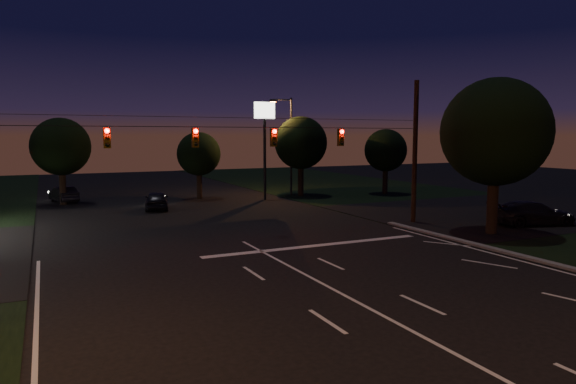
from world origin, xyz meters
TOP-DOWN VIEW (x-y plane):
  - ground at (0.00, 0.00)m, footprint 140.00×140.00m
  - cross_street_right at (20.00, 16.00)m, footprint 20.00×16.00m
  - stop_bar at (3.00, 11.50)m, footprint 12.00×0.50m
  - utility_pole_right at (12.00, 15.00)m, footprint 0.30×0.30m
  - signal_span at (-0.00, 14.96)m, footprint 24.00×0.40m
  - pole_sign_right at (8.00, 30.00)m, footprint 1.80×0.30m
  - street_light_right_far at (11.24, 32.00)m, footprint 2.20×0.35m
  - tree_right_near at (13.53, 10.17)m, footprint 6.00×6.00m
  - tree_far_b at (-7.98, 34.13)m, footprint 4.60×4.60m
  - tree_far_c at (3.02, 33.10)m, footprint 3.80×3.80m
  - tree_far_d at (12.02, 31.13)m, footprint 4.80×4.80m
  - tree_far_e at (20.02, 29.11)m, footprint 4.00×4.00m
  - car_oncoming_a at (-1.72, 27.98)m, footprint 2.44×4.36m
  - car_oncoming_b at (-7.93, 35.61)m, footprint 2.34×4.25m
  - car_cross at (17.98, 10.95)m, footprint 5.64×3.53m

SIDE VIEW (x-z plane):
  - ground at x=0.00m, z-range 0.00..0.00m
  - cross_street_right at x=20.00m, z-range -0.01..0.01m
  - utility_pole_right at x=12.00m, z-range -4.50..4.50m
  - stop_bar at x=3.00m, z-range 0.00..0.01m
  - car_oncoming_b at x=-7.93m, z-range 0.00..1.33m
  - car_oncoming_a at x=-1.72m, z-range 0.00..1.40m
  - car_cross at x=17.98m, z-range 0.00..1.52m
  - tree_far_c at x=3.02m, z-range 0.97..6.83m
  - tree_far_e at x=20.02m, z-range 1.03..7.20m
  - tree_far_b at x=-7.98m, z-range 1.12..8.10m
  - tree_far_d at x=12.02m, z-range 1.18..8.47m
  - street_light_right_far at x=11.24m, z-range 0.74..9.74m
  - signal_span at x=0.00m, z-range 4.72..6.28m
  - tree_right_near at x=13.53m, z-range 1.30..10.06m
  - pole_sign_right at x=8.00m, z-range 2.04..10.44m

